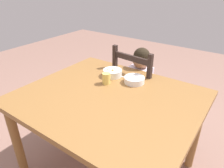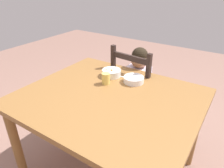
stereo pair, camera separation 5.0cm
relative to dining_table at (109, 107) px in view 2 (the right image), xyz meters
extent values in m
cube|color=brown|center=(0.00, 0.00, 0.08)|extent=(1.28, 1.09, 0.04)
cylinder|color=brown|center=(-0.57, -0.47, -0.31)|extent=(0.07, 0.07, 0.74)
cylinder|color=brown|center=(-0.57, 0.47, -0.31)|extent=(0.07, 0.07, 0.74)
cylinder|color=brown|center=(0.57, 0.47, -0.31)|extent=(0.07, 0.07, 0.74)
cube|color=black|center=(-0.06, 0.65, -0.23)|extent=(0.46, 0.46, 0.02)
cube|color=black|center=(0.14, 0.82, -0.46)|extent=(0.04, 0.04, 0.44)
cube|color=black|center=(-0.24, 0.85, -0.46)|extent=(0.04, 0.04, 0.44)
cube|color=black|center=(0.11, 0.44, -0.46)|extent=(0.04, 0.04, 0.44)
cube|color=black|center=(-0.27, 0.47, -0.46)|extent=(0.04, 0.04, 0.44)
cube|color=black|center=(0.11, 0.44, 0.05)|extent=(0.04, 0.04, 0.54)
cube|color=black|center=(-0.27, 0.47, 0.05)|extent=(0.04, 0.04, 0.54)
cube|color=black|center=(-0.08, 0.46, 0.24)|extent=(0.36, 0.06, 0.05)
cube|color=black|center=(-0.08, 0.46, 0.07)|extent=(0.36, 0.06, 0.05)
cube|color=silver|center=(-0.06, 0.62, -0.06)|extent=(0.22, 0.14, 0.32)
sphere|color=#A97A5F|center=(-0.06, 0.62, 0.17)|extent=(0.17, 0.17, 0.17)
sphere|color=black|center=(-0.06, 0.62, 0.21)|extent=(0.16, 0.16, 0.16)
cylinder|color=#3F4C72|center=(-0.12, 0.50, -0.45)|extent=(0.07, 0.07, 0.46)
cylinder|color=#3F4C72|center=(-0.01, 0.50, -0.45)|extent=(0.07, 0.07, 0.46)
cylinder|color=silver|center=(-0.19, 0.52, 0.02)|extent=(0.06, 0.24, 0.13)
cylinder|color=silver|center=(0.07, 0.52, 0.02)|extent=(0.06, 0.24, 0.13)
cylinder|color=white|center=(0.05, 0.30, 0.12)|extent=(0.17, 0.17, 0.05)
cylinder|color=white|center=(0.05, 0.30, 0.10)|extent=(0.08, 0.08, 0.01)
cylinder|color=green|center=(0.05, 0.30, 0.13)|extent=(0.14, 0.14, 0.03)
sphere|color=green|center=(0.05, 0.26, 0.14)|extent=(0.01, 0.01, 0.01)
sphere|color=green|center=(0.06, 0.31, 0.14)|extent=(0.01, 0.01, 0.01)
sphere|color=green|center=(0.02, 0.30, 0.14)|extent=(0.01, 0.01, 0.01)
cylinder|color=white|center=(-0.17, 0.30, 0.13)|extent=(0.16, 0.16, 0.06)
cylinder|color=white|center=(-0.17, 0.30, 0.10)|extent=(0.07, 0.07, 0.01)
cylinder|color=orange|center=(-0.17, 0.30, 0.14)|extent=(0.13, 0.13, 0.03)
cube|color=orange|center=(-0.17, 0.32, 0.15)|extent=(0.02, 0.02, 0.01)
cube|color=orange|center=(-0.17, 0.29, 0.15)|extent=(0.01, 0.01, 0.01)
cube|color=orange|center=(-0.16, 0.28, 0.15)|extent=(0.02, 0.02, 0.01)
cube|color=orange|center=(-0.21, 0.27, 0.15)|extent=(0.02, 0.02, 0.01)
cube|color=orange|center=(-0.16, 0.28, 0.15)|extent=(0.02, 0.02, 0.01)
cube|color=orange|center=(-0.18, 0.31, 0.15)|extent=(0.02, 0.02, 0.01)
cube|color=silver|center=(-0.05, 0.33, 0.10)|extent=(0.10, 0.01, 0.00)
ellipsoid|color=silver|center=(-0.12, 0.33, 0.10)|extent=(0.04, 0.03, 0.01)
cylinder|color=#DFC15B|center=(-0.13, 0.15, 0.15)|extent=(0.07, 0.07, 0.09)
camera|label=1|loc=(0.77, -1.05, 0.88)|focal=33.19mm
camera|label=2|loc=(0.73, -1.08, 0.88)|focal=33.19mm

